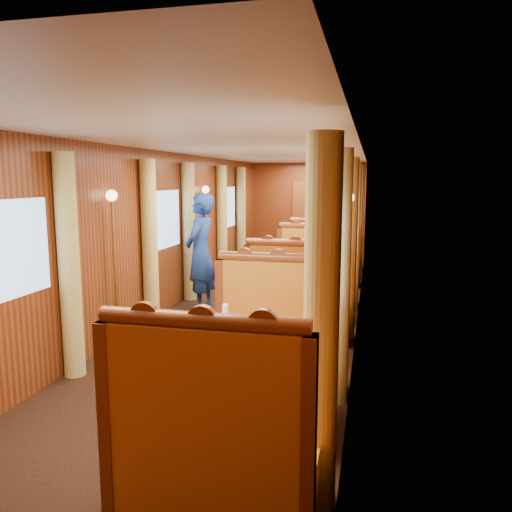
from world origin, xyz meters
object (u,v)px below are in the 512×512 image
(banquette_far_fwd, at_px, (322,264))
(banquette_far_aft, at_px, (331,250))
(table_mid, at_px, (306,294))
(teapot_back, at_px, (238,334))
(passenger, at_px, (313,262))
(fruit_plate, at_px, (281,353))
(table_near, at_px, (251,390))
(rose_vase_far, at_px, (328,233))
(steward, at_px, (201,253))
(banquette_mid_fwd, at_px, (296,308))
(rose_vase_mid, at_px, (307,258))
(tea_tray, at_px, (238,346))
(teapot_left, at_px, (229,340))
(banquette_mid_aft, at_px, (314,278))
(banquette_near_fwd, at_px, (213,450))
(teapot_right, at_px, (249,344))
(table_far, at_px, (327,258))
(banquette_near_aft, at_px, (275,345))

(banquette_far_fwd, xyz_separation_m, banquette_far_aft, (0.00, 2.03, 0.00))
(table_mid, xyz_separation_m, teapot_back, (-0.13, -3.43, 0.45))
(banquette_far_fwd, bearing_deg, passenger, -90.00)
(teapot_back, bearing_deg, fruit_plate, -9.26)
(table_near, distance_m, passenger, 4.31)
(rose_vase_far, bearing_deg, steward, -116.19)
(table_near, relative_size, steward, 0.56)
(banquette_mid_fwd, relative_size, rose_vase_far, 3.72)
(rose_vase_mid, distance_m, rose_vase_far, 3.52)
(banquette_far_aft, bearing_deg, tea_tray, -90.70)
(banquette_mid_fwd, distance_m, passenger, 1.83)
(rose_vase_mid, distance_m, steward, 1.67)
(rose_vase_far, distance_m, passenger, 2.72)
(table_near, bearing_deg, rose_vase_mid, 90.04)
(banquette_mid_fwd, xyz_separation_m, teapot_left, (-0.16, -2.57, 0.39))
(banquette_far_aft, relative_size, teapot_back, 7.73)
(banquette_mid_aft, bearing_deg, rose_vase_mid, -90.15)
(banquette_mid_fwd, bearing_deg, passenger, 90.00)
(banquette_near_fwd, xyz_separation_m, banquette_mid_fwd, (0.00, 3.50, 0.00))
(teapot_right, height_order, rose_vase_mid, rose_vase_mid)
(table_far, distance_m, teapot_left, 7.10)
(passenger, bearing_deg, fruit_plate, -86.49)
(teapot_right, bearing_deg, banquette_mid_aft, 91.57)
(passenger, bearing_deg, steward, -156.54)
(rose_vase_mid, xyz_separation_m, steward, (-1.67, 0.08, 0.00))
(teapot_left, bearing_deg, tea_tray, 38.09)
(table_near, distance_m, banquette_near_aft, 1.02)
(steward, bearing_deg, tea_tray, 27.53)
(teapot_right, height_order, rose_vase_far, rose_vase_far)
(banquette_mid_fwd, relative_size, passenger, 1.76)
(banquette_far_fwd, relative_size, teapot_right, 7.96)
(banquette_near_fwd, height_order, steward, steward)
(steward, xyz_separation_m, passenger, (1.67, 0.73, -0.19))
(banquette_near_fwd, bearing_deg, banquette_far_fwd, 90.00)
(teapot_left, relative_size, rose_vase_mid, 0.41)
(table_near, bearing_deg, teapot_back, 150.52)
(banquette_far_fwd, relative_size, banquette_far_aft, 1.00)
(passenger, bearing_deg, teapot_right, -89.76)
(table_near, xyz_separation_m, table_mid, (0.00, 3.50, 0.00))
(table_mid, bearing_deg, tea_tray, -91.59)
(rose_vase_far, height_order, passenger, passenger)
(banquette_mid_aft, distance_m, teapot_left, 4.61)
(banquette_mid_aft, height_order, rose_vase_far, banquette_mid_aft)
(banquette_far_aft, relative_size, rose_vase_far, 3.72)
(table_far, bearing_deg, teapot_back, -91.04)
(table_near, height_order, banquette_mid_aft, banquette_mid_aft)
(table_far, bearing_deg, rose_vase_mid, -90.04)
(table_mid, xyz_separation_m, rose_vase_mid, (-0.00, -0.01, 0.55))
(banquette_near_fwd, xyz_separation_m, passenger, (-0.00, 5.30, 0.32))
(banquette_near_fwd, bearing_deg, banquette_far_aft, 90.00)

